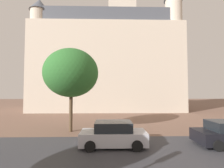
{
  "coord_description": "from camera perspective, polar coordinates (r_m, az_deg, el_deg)",
  "views": [
    {
      "loc": [
        -0.33,
        -1.37,
        3.48
      ],
      "look_at": [
        -0.04,
        10.44,
        4.02
      ],
      "focal_mm": 25.33,
      "sensor_mm": 36.0,
      "label": 1
    }
  ],
  "objects": [
    {
      "name": "ground_plane",
      "position": [
        11.89,
        0.27,
        -19.62
      ],
      "size": [
        120.0,
        120.0,
        0.0
      ],
      "primitive_type": "plane",
      "color": "brown"
    },
    {
      "name": "street_asphalt_strip",
      "position": [
        9.08,
        0.87,
        -25.12
      ],
      "size": [
        120.0,
        7.72,
        0.0
      ],
      "primitive_type": "cube",
      "color": "#38383D",
      "rests_on": "ground_plane"
    },
    {
      "name": "landmark_building",
      "position": [
        31.64,
        -0.97,
        9.15
      ],
      "size": [
        26.3,
        12.39,
        35.85
      ],
      "color": "beige",
      "rests_on": "ground_plane"
    },
    {
      "name": "car_silver",
      "position": [
        10.45,
        0.46,
        -17.81
      ],
      "size": [
        4.12,
        1.93,
        1.56
      ],
      "color": "#B2B2BC",
      "rests_on": "ground_plane"
    },
    {
      "name": "tree_curb_far",
      "position": [
        14.31,
        -14.48,
        3.87
      ],
      "size": [
        4.72,
        4.72,
        7.21
      ],
      "color": "brown",
      "rests_on": "ground_plane"
    }
  ]
}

